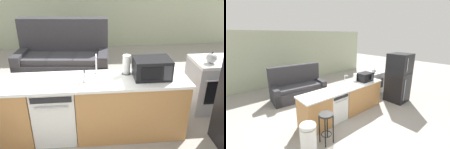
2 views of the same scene
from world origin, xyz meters
TOP-DOWN VIEW (x-y plane):
  - ground_plane at (0.00, 0.00)m, footprint 24.00×24.00m
  - wall_back at (0.30, 4.20)m, footprint 10.00×0.06m
  - kitchen_counter at (0.24, 0.00)m, footprint 2.94×0.66m
  - dishwasher at (-0.25, -0.00)m, footprint 0.58×0.61m
  - stove_range at (2.35, 0.55)m, footprint 0.76×0.68m
  - refrigerator at (2.35, -0.55)m, footprint 0.72×0.73m
  - microwave at (1.11, -0.00)m, footprint 0.50×0.37m
  - sink_faucet at (0.35, 0.19)m, footprint 0.07×0.18m
  - paper_towel_roll at (0.78, 0.16)m, footprint 0.14×0.14m
  - soap_bottle at (0.18, -0.07)m, footprint 0.06×0.06m
  - kettle at (2.18, 0.42)m, footprint 0.21×0.17m
  - bar_stool at (-1.05, -0.67)m, footprint 0.32×0.32m
  - trash_bin at (-1.53, -0.71)m, footprint 0.35×0.35m
  - couch at (-0.34, 2.16)m, footprint 2.08×1.09m

SIDE VIEW (x-z plane):
  - ground_plane at x=0.00m, z-range 0.00..0.00m
  - trash_bin at x=-1.53m, z-range 0.01..0.75m
  - couch at x=-0.34m, z-range -0.24..1.03m
  - kitchen_counter at x=0.24m, z-range -0.03..0.87m
  - dishwasher at x=-0.25m, z-range 0.00..0.84m
  - stove_range at x=2.35m, z-range 0.00..0.90m
  - bar_stool at x=-1.05m, z-range 0.17..0.91m
  - refrigerator at x=2.35m, z-range 0.00..1.78m
  - soap_bottle at x=0.18m, z-range 0.88..1.06m
  - kettle at x=2.18m, z-range 0.89..1.08m
  - sink_faucet at x=0.35m, z-range 0.88..1.18m
  - paper_towel_roll at x=0.78m, z-range 0.90..1.18m
  - microwave at x=1.11m, z-range 0.90..1.18m
  - wall_back at x=0.30m, z-range 0.00..2.60m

